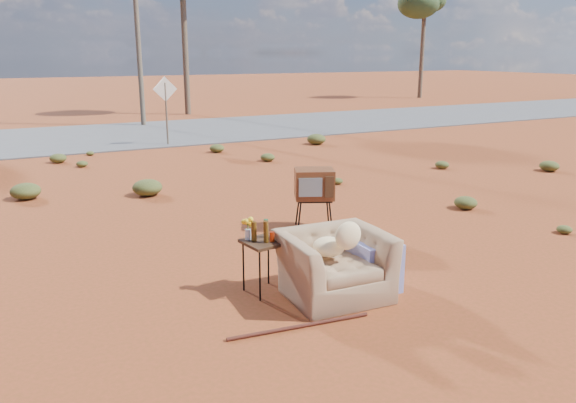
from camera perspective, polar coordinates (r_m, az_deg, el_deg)
name	(u,v)px	position (r m, az deg, el deg)	size (l,w,h in m)	color
ground	(307,284)	(7.38, 1.93, -8.39)	(140.00, 140.00, 0.00)	maroon
highway	(104,136)	(21.37, -18.15, 6.34)	(140.00, 7.00, 0.04)	#565659
armchair	(342,255)	(6.95, 5.47, -5.47)	(1.50, 0.94, 1.08)	#947151
tv_unit	(314,185)	(9.43, 2.68, 1.71)	(0.79, 0.73, 1.03)	black
side_table	(261,239)	(6.91, -2.81, -3.80)	(0.54, 0.54, 0.96)	#392214
rusty_bar	(300,326)	(6.28, 1.20, -12.56)	(0.04, 0.04, 1.65)	#531F16
road_sign	(166,99)	(18.60, -12.33, 10.17)	(0.78, 0.06, 2.19)	brown
eucalyptus_right	(425,4)	(39.30, 13.73, 18.87)	(3.20, 3.20, 7.10)	brown
utility_pole_center	(137,21)	(24.04, -15.11, 17.31)	(1.40, 0.20, 8.00)	brown
scrub_patch	(157,203)	(10.97, -13.19, -0.18)	(17.49, 8.07, 0.33)	#505625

